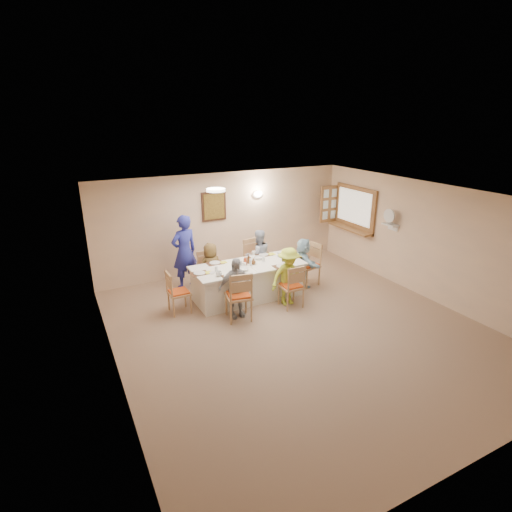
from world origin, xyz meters
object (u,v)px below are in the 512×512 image
serving_hatch (355,208)px  dining_table (248,281)px  chair_left_end (179,292)px  diner_back_left (211,268)px  desk_fan (390,218)px  diner_back_right (258,256)px  chair_right_end (308,264)px  condiment_ketchup (245,261)px  chair_back_right (256,260)px  chair_front_left (238,295)px  diner_right_end (303,262)px  caregiver (184,252)px  diner_front_left (236,288)px  diner_front_right (288,277)px  chair_front_right (291,285)px  chair_back_left (209,271)px

serving_hatch → dining_table: size_ratio=0.62×
chair_left_end → diner_back_left: 1.17m
desk_fan → diner_back_right: desk_fan is taller
desk_fan → chair_right_end: 2.17m
diner_back_right → condiment_ketchup: 0.97m
desk_fan → chair_back_right: size_ratio=0.30×
serving_hatch → chair_front_left: (-4.05, -1.50, -0.99)m
diner_back_left → diner_right_end: (2.02, -0.68, 0.01)m
caregiver → chair_back_right: bearing=154.4°
chair_right_end → diner_front_left: diner_front_left is taller
chair_left_end → diner_front_left: size_ratio=0.73×
chair_right_end → caregiver: bearing=-123.7°
desk_fan → diner_back_right: bearing=154.1°
desk_fan → dining_table: size_ratio=0.12×
chair_back_right → caregiver: size_ratio=0.59×
diner_front_left → caregiver: (-0.45, 1.83, 0.25)m
diner_back_right → condiment_ketchup: size_ratio=6.29×
chair_right_end → diner_right_end: size_ratio=0.87×
diner_front_left → diner_front_right: bearing=2.4°
diner_back_right → diner_front_left: diner_back_right is taller
condiment_ketchup → chair_right_end: bearing=-0.5°
chair_right_end → chair_left_end: bearing=-99.9°
serving_hatch → caregiver: (-4.50, 0.45, -0.64)m
chair_front_right → diner_front_left: (-1.20, 0.12, 0.14)m
diner_right_end → chair_front_left: bearing=118.0°
chair_front_left → diner_front_right: diner_front_right is taller
chair_left_end → diner_back_right: 2.26m
serving_hatch → chair_front_right: serving_hatch is taller
desk_fan → chair_back_right: bearing=152.1°
diner_back_left → diner_front_left: 1.36m
serving_hatch → chair_right_end: bearing=-159.7°
chair_right_end → diner_right_end: (-0.13, 0.00, 0.07)m
chair_front_right → diner_front_left: 1.21m
diner_front_right → chair_back_left: bearing=127.1°
caregiver → desk_fan: bearing=144.1°
chair_back_left → chair_front_left: (0.00, -1.60, 0.07)m
dining_table → desk_fan: bearing=-11.0°
chair_back_left → diner_back_right: diner_back_right is taller
chair_left_end → condiment_ketchup: condiment_ketchup is taller
chair_front_right → diner_front_left: bearing=-5.0°
chair_back_right → diner_back_left: (-1.20, -0.12, 0.06)m
chair_left_end → chair_back_left: bearing=-50.8°
diner_back_right → diner_front_left: size_ratio=1.05×
condiment_ketchup → diner_right_end: bearing=-0.5°
diner_front_left → diner_back_right: bearing=51.0°
diner_right_end → chair_front_right: bearing=140.7°
chair_back_right → condiment_ketchup: 1.09m
diner_right_end → serving_hatch: bearing=-64.5°
chair_left_end → chair_right_end: (3.10, 0.00, 0.06)m
chair_back_right → chair_left_end: chair_back_right is taller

